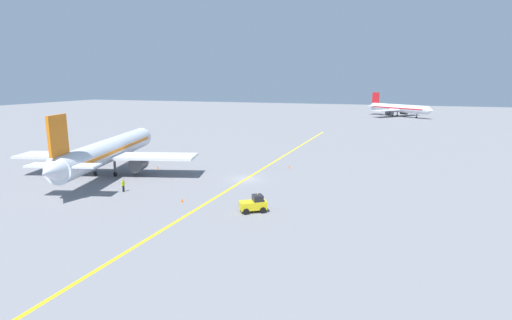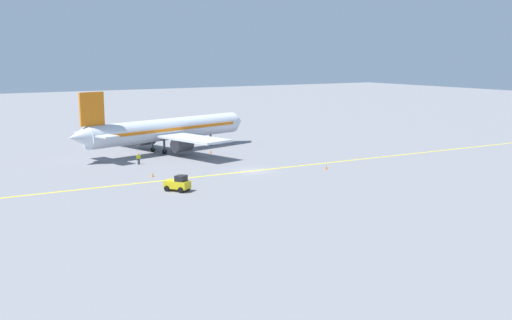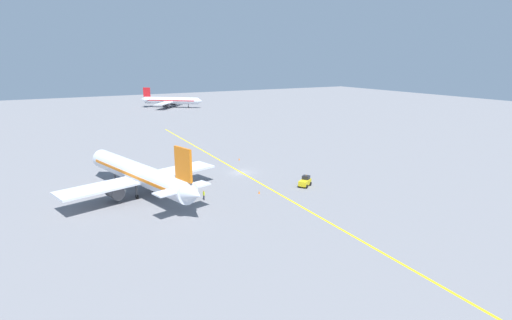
{
  "view_description": "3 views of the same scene",
  "coord_description": "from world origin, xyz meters",
  "views": [
    {
      "loc": [
        20.37,
        -55.03,
        14.71
      ],
      "look_at": [
        1.76,
        -0.36,
        3.14
      ],
      "focal_mm": 28.0,
      "sensor_mm": 36.0,
      "label": 1
    },
    {
      "loc": [
        70.6,
        -42.18,
        16.03
      ],
      "look_at": [
        4.3,
        -2.03,
        2.39
      ],
      "focal_mm": 42.0,
      "sensor_mm": 36.0,
      "label": 2
    },
    {
      "loc": [
        -36.5,
        -71.58,
        23.07
      ],
      "look_at": [
        0.51,
        -5.36,
        3.84
      ],
      "focal_mm": 28.0,
      "sensor_mm": 36.0,
      "label": 3
    }
  ],
  "objects": [
    {
      "name": "traffic_cone_by_wingtip",
      "position": [
        -16.57,
        1.89,
        0.28
      ],
      "size": [
        0.32,
        0.32,
        0.55
      ],
      "primitive_type": "cone",
      "color": "orange",
      "rests_on": "ground"
    },
    {
      "name": "ground_plane",
      "position": [
        0.0,
        0.0,
        0.0
      ],
      "size": [
        400.0,
        400.0,
        0.0
      ],
      "primitive_type": "plane",
      "color": "slate"
    },
    {
      "name": "baggage_tug_white",
      "position": [
        6.15,
        -14.03,
        0.9
      ],
      "size": [
        3.33,
        2.91,
        2.11
      ],
      "color": "gold",
      "rests_on": "ground"
    },
    {
      "name": "apron_yellow_centreline",
      "position": [
        0.0,
        0.0,
        0.0
      ],
      "size": [
        3.95,
        119.96,
        0.01
      ],
      "primitive_type": "cube",
      "rotation": [
        0.0,
        0.0,
        -0.03
      ],
      "color": "yellow",
      "rests_on": "ground"
    },
    {
      "name": "airplane_at_gate",
      "position": [
        -21.75,
        -3.88,
        3.71
      ],
      "size": [
        28.39,
        35.04,
        10.6
      ],
      "color": "silver",
      "rests_on": "ground"
    },
    {
      "name": "ground_crew_worker",
      "position": [
        -13.16,
        -11.81,
        0.91
      ],
      "size": [
        0.25,
        0.58,
        1.68
      ],
      "color": "#23232D",
      "rests_on": "ground"
    },
    {
      "name": "traffic_cone_mid_apron",
      "position": [
        -3.39,
        -13.47,
        0.28
      ],
      "size": [
        0.32,
        0.32,
        0.55
      ],
      "primitive_type": "cone",
      "color": "orange",
      "rests_on": "ground"
    },
    {
      "name": "traffic_cone_near_nose",
      "position": [
        4.35,
        9.64,
        0.28
      ],
      "size": [
        0.32,
        0.32,
        0.55
      ],
      "primitive_type": "cone",
      "color": "orange",
      "rests_on": "ground"
    }
  ]
}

